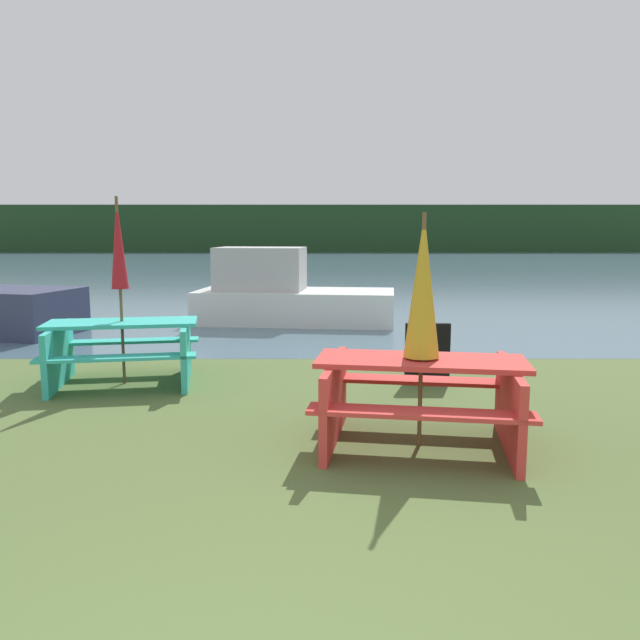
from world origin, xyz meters
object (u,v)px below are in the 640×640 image
umbrella_gold (420,287)px  signboard (425,353)px  umbrella_crimson (116,246)px  picnic_table_red (418,393)px  boat (283,296)px  picnic_table_teal (121,346)px

umbrella_gold → signboard: bearing=78.7°
umbrella_crimson → picnic_table_red: bearing=-34.1°
picnic_table_red → umbrella_crimson: 4.18m
picnic_table_red → umbrella_crimson: bearing=145.9°
umbrella_crimson → boat: size_ratio=0.55×
picnic_table_red → boat: bearing=102.1°
boat → signboard: bearing=-61.9°
picnic_table_red → signboard: (0.45, 2.25, -0.10)m
picnic_table_red → picnic_table_teal: (-3.31, 2.24, -0.00)m
boat → signboard: size_ratio=5.55×
picnic_table_red → boat: (-1.59, 7.40, 0.08)m
picnic_table_teal → boat: boat is taller
picnic_table_teal → umbrella_crimson: (0.00, -0.00, 1.23)m
boat → picnic_table_teal: bearing=-101.9°
picnic_table_red → umbrella_gold: 0.93m
picnic_table_red → umbrella_gold: (0.00, 0.00, 0.93)m
boat → umbrella_gold: bearing=-71.3°
picnic_table_teal → picnic_table_red: bearing=-34.1°
picnic_table_red → signboard: size_ratio=2.66×
picnic_table_red → umbrella_gold: bearing=0.0°
signboard → picnic_table_red: bearing=-101.3°
picnic_table_red → picnic_table_teal: size_ratio=0.99×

